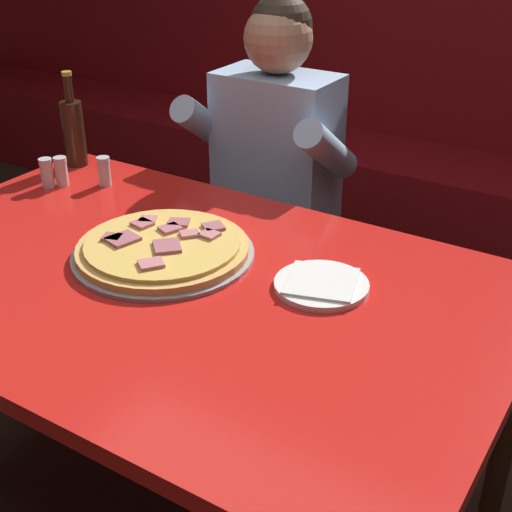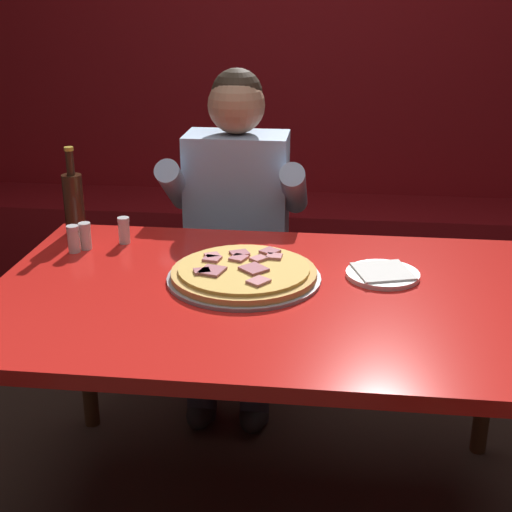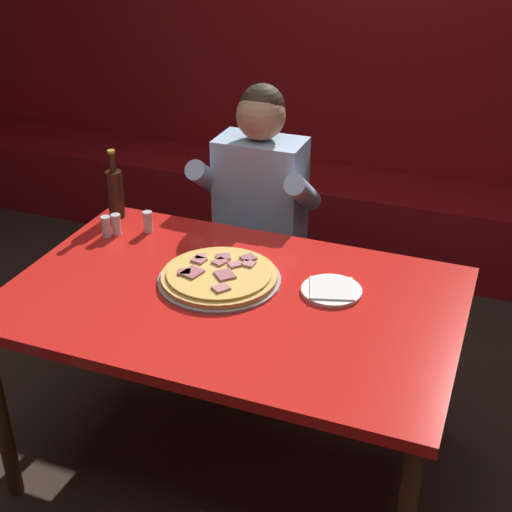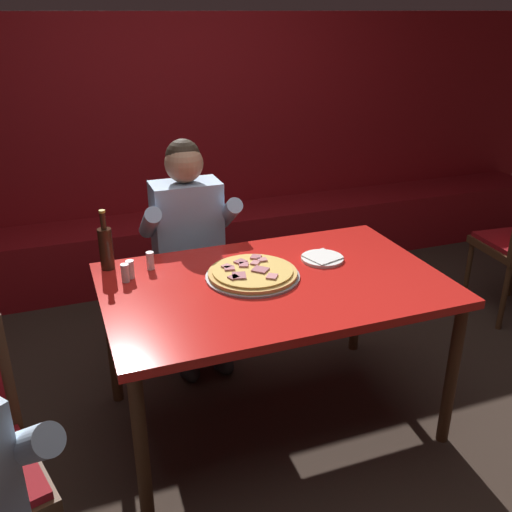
% 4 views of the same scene
% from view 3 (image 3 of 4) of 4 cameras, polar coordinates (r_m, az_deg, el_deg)
% --- Properties ---
extents(ground_plane, '(24.00, 24.00, 0.00)m').
position_cam_3_polar(ground_plane, '(2.92, -1.66, -16.14)').
color(ground_plane, '#33261E').
extents(booth_wall_panel, '(6.80, 0.16, 1.90)m').
position_cam_3_polar(booth_wall_panel, '(4.31, 9.66, 13.38)').
color(booth_wall_panel, maroon).
rests_on(booth_wall_panel, ground_plane).
extents(booth_bench, '(6.46, 0.48, 0.46)m').
position_cam_3_polar(booth_bench, '(4.26, 7.94, 2.99)').
color(booth_bench, maroon).
rests_on(booth_bench, ground_plane).
extents(main_dining_table, '(1.54, 0.98, 0.77)m').
position_cam_3_polar(main_dining_table, '(2.48, -1.88, -4.51)').
color(main_dining_table, '#422816').
rests_on(main_dining_table, ground_plane).
extents(pizza, '(0.44, 0.44, 0.05)m').
position_cam_3_polar(pizza, '(2.51, -2.95, -1.62)').
color(pizza, '#9E9EA3').
rests_on(pizza, main_dining_table).
extents(plate_white_paper, '(0.21, 0.21, 0.02)m').
position_cam_3_polar(plate_white_paper, '(2.46, 6.06, -2.74)').
color(plate_white_paper, white).
rests_on(plate_white_paper, main_dining_table).
extents(beer_bottle, '(0.07, 0.07, 0.29)m').
position_cam_3_polar(beer_bottle, '(3.00, -11.20, 5.04)').
color(beer_bottle, black).
rests_on(beer_bottle, main_dining_table).
extents(shaker_red_pepper_flakes, '(0.04, 0.04, 0.09)m').
position_cam_3_polar(shaker_red_pepper_flakes, '(2.87, -11.11, 2.42)').
color(shaker_red_pepper_flakes, silver).
rests_on(shaker_red_pepper_flakes, main_dining_table).
extents(shaker_parmesan, '(0.04, 0.04, 0.09)m').
position_cam_3_polar(shaker_parmesan, '(2.87, -8.64, 2.66)').
color(shaker_parmesan, silver).
rests_on(shaker_parmesan, main_dining_table).
extents(shaker_black_pepper, '(0.04, 0.04, 0.09)m').
position_cam_3_polar(shaker_black_pepper, '(2.86, -11.89, 2.24)').
color(shaker_black_pepper, silver).
rests_on(shaker_black_pepper, main_dining_table).
extents(diner_seated_blue_shirt, '(0.53, 0.53, 1.27)m').
position_cam_3_polar(diner_seated_blue_shirt, '(3.12, -0.18, 3.04)').
color(diner_seated_blue_shirt, black).
rests_on(diner_seated_blue_shirt, ground_plane).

